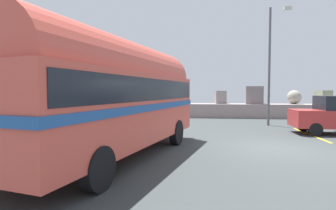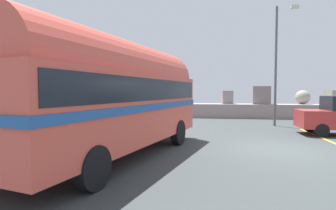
# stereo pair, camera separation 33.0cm
# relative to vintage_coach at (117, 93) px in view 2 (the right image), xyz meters

# --- Properties ---
(ground) EXTENTS (32.00, 26.00, 0.02)m
(ground) POSITION_rel_vintage_coach_xyz_m (5.24, 1.99, -2.04)
(ground) COLOR #383D3E
(breakwater) EXTENTS (31.36, 1.96, 2.50)m
(breakwater) POSITION_rel_vintage_coach_xyz_m (5.28, 13.81, -1.36)
(breakwater) COLOR gray
(breakwater) RESTS_ON ground
(vintage_coach) EXTENTS (4.27, 8.90, 3.70)m
(vintage_coach) POSITION_rel_vintage_coach_xyz_m (0.00, 0.00, 0.00)
(vintage_coach) COLOR black
(vintage_coach) RESTS_ON ground
(lamp_post) EXTENTS (1.25, 0.28, 7.10)m
(lamp_post) POSITION_rel_vintage_coach_xyz_m (6.79, 8.85, 1.91)
(lamp_post) COLOR #5B5B60
(lamp_post) RESTS_ON ground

